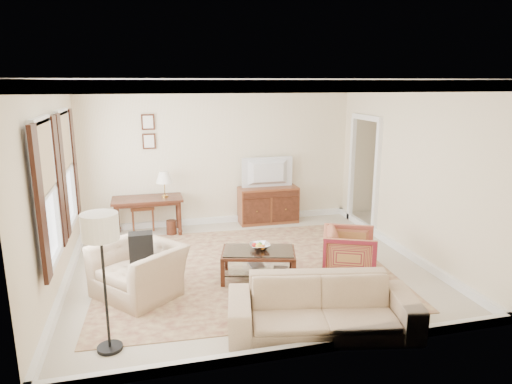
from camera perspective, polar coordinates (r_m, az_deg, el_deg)
name	(u,v)px	position (r m, az deg, el deg)	size (l,w,h in m)	color
room_shell	(248,110)	(6.78, -1.03, 10.23)	(5.51, 5.01, 2.91)	beige
annex_bedroom	(449,209)	(10.14, 22.95, -1.95)	(3.00, 2.70, 2.90)	beige
window_front	(47,193)	(6.15, -24.68, -0.06)	(0.12, 1.56, 1.80)	#CCB284
window_rear	(66,169)	(7.69, -22.64, 2.67)	(0.12, 1.56, 1.80)	#CCB284
doorway	(363,175)	(9.32, 13.28, 2.13)	(0.10, 1.12, 2.25)	white
rug	(244,268)	(7.29, -1.50, -9.53)	(4.41, 3.78, 0.01)	maroon
writing_desk	(147,204)	(8.95, -13.41, -1.42)	(1.31, 0.66, 0.72)	#502517
desk_chair	(142,203)	(9.31, -14.04, -1.40)	(0.45, 0.45, 1.05)	brown
desk_lamp	(164,184)	(8.88, -11.38, 0.96)	(0.32, 0.32, 0.50)	silver
framed_prints	(149,131)	(9.11, -13.29, 7.39)	(0.25, 0.04, 0.68)	#502517
sideboard	(268,205)	(9.50, 1.53, -1.61)	(1.22, 0.47, 0.75)	brown
tv	(269,163)	(9.29, 1.60, 3.63)	(1.02, 0.58, 0.13)	black
coffee_table	(258,257)	(6.81, 0.31, -8.13)	(1.20, 0.89, 0.46)	#502517
fruit_bowl	(260,245)	(6.82, 0.49, -6.67)	(0.42, 0.42, 0.10)	silver
book_a	(249,265)	(6.96, -0.84, -9.15)	(0.28, 0.04, 0.38)	brown
book_b	(273,270)	(6.82, 2.17, -9.68)	(0.28, 0.03, 0.38)	brown
striped_armchair	(349,250)	(7.09, 11.58, -7.14)	(0.76, 0.71, 0.78)	maroon
club_armchair	(138,262)	(6.49, -14.53, -8.45)	(1.10, 0.71, 0.96)	tan
backpack	(141,245)	(6.39, -14.17, -6.42)	(0.32, 0.22, 0.40)	black
sofa	(323,298)	(5.48, 8.34, -13.02)	(2.19, 0.64, 0.86)	tan
floor_lamp	(101,237)	(5.01, -18.84, -5.35)	(0.38, 0.38, 1.56)	black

